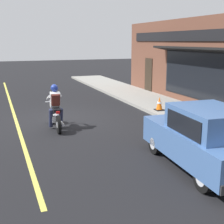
{
  "coord_description": "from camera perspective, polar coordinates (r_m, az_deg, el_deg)",
  "views": [
    {
      "loc": [
        -2.48,
        -12.26,
        3.11
      ],
      "look_at": [
        0.87,
        -3.41,
        0.95
      ],
      "focal_mm": 50.0,
      "sensor_mm": 36.0,
      "label": 1
    }
  ],
  "objects": [
    {
      "name": "motorcycle_with_rider",
      "position": [
        11.39,
        -10.34,
        0.31
      ],
      "size": [
        0.56,
        2.02,
        1.62
      ],
      "color": "black",
      "rests_on": "ground"
    },
    {
      "name": "traffic_cone",
      "position": [
        13.79,
        8.66,
        1.51
      ],
      "size": [
        0.36,
        0.36,
        0.6
      ],
      "color": "black",
      "rests_on": "sidewalk_curb"
    },
    {
      "name": "lane_stripe",
      "position": [
        15.59,
        -17.82,
        0.74
      ],
      "size": [
        0.12,
        19.8,
        0.01
      ],
      "primitive_type": "cube",
      "color": "#D1C64C",
      "rests_on": "ground"
    },
    {
      "name": "car_hatchback",
      "position": [
        8.05,
        16.55,
        -4.64
      ],
      "size": [
        1.87,
        3.87,
        1.57
      ],
      "color": "black",
      "rests_on": "ground"
    },
    {
      "name": "storefront_building",
      "position": [
        16.46,
        12.8,
        9.05
      ],
      "size": [
        1.25,
        11.59,
        4.2
      ],
      "color": "brown",
      "rests_on": "ground"
    },
    {
      "name": "ground_plane",
      "position": [
        12.89,
        -9.04,
        -1.27
      ],
      "size": [
        80.0,
        80.0,
        0.0
      ],
      "primitive_type": "plane",
      "color": "black"
    },
    {
      "name": "sidewalk_curb",
      "position": [
        17.28,
        5.39,
        2.66
      ],
      "size": [
        2.6,
        22.0,
        0.14
      ],
      "primitive_type": "cube",
      "color": "gray",
      "rests_on": "ground"
    }
  ]
}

